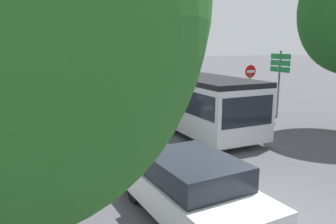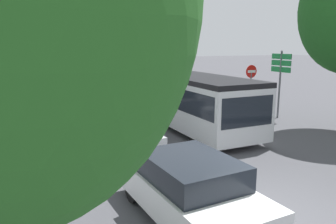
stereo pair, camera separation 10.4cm
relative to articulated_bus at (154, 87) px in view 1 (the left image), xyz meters
The scene contains 10 objects.
ground_plane 12.54m from the articulated_bus, 98.91° to the right, with size 200.00×200.00×0.00m, color #47474C.
articulated_bus is the anchor object (origin of this frame).
city_bus_rear 12.90m from the articulated_bus, 106.70° to the left, with size 3.43×11.49×2.44m.
queued_car_white 12.33m from the articulated_bus, 108.46° to the right, with size 2.09×4.40×1.49m.
queued_car_silver 7.49m from the articulated_bus, 121.76° to the right, with size 2.02×4.24×1.44m.
queued_car_graphite 3.72m from the articulated_bus, behind, with size 2.07×4.35×1.47m.
traffic_light 5.52m from the articulated_bus, 117.18° to the right, with size 0.34×0.37×3.40m.
no_entry_sign 5.45m from the articulated_bus, 35.05° to the right, with size 0.70×0.08×2.82m.
direction_sign_post 7.01m from the articulated_bus, 37.53° to the right, with size 0.10×1.40×3.60m.
tree_left_mid 8.69m from the articulated_bus, 155.85° to the right, with size 3.83×3.83×6.94m.
Camera 1 is at (-5.26, -5.31, 3.87)m, focal length 35.00 mm.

